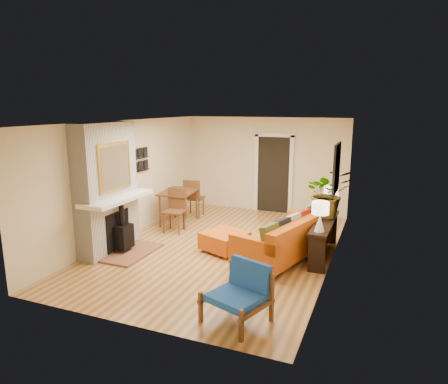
{
  "coord_description": "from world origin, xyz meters",
  "views": [
    {
      "loc": [
        3.04,
        -7.32,
        2.93
      ],
      "look_at": [
        0.0,
        0.2,
        1.15
      ],
      "focal_mm": 32.0,
      "sensor_mm": 36.0,
      "label": 1
    }
  ],
  "objects_px": {
    "dining_table": "(182,197)",
    "console_table": "(324,228)",
    "sofa": "(288,238)",
    "lamp_near": "(320,213)",
    "blue_chair": "(241,290)",
    "houseplant": "(328,193)",
    "ottoman": "(225,240)",
    "lamp_far": "(331,196)"
  },
  "relations": [
    {
      "from": "lamp_near",
      "to": "lamp_far",
      "type": "xyz_separation_m",
      "value": [
        0.0,
        1.46,
        0.0
      ]
    },
    {
      "from": "sofa",
      "to": "ottoman",
      "type": "height_order",
      "value": "sofa"
    },
    {
      "from": "console_table",
      "to": "houseplant",
      "type": "height_order",
      "value": "houseplant"
    },
    {
      "from": "lamp_far",
      "to": "houseplant",
      "type": "xyz_separation_m",
      "value": [
        -0.01,
        -0.46,
        0.16
      ]
    },
    {
      "from": "lamp_near",
      "to": "houseplant",
      "type": "distance_m",
      "value": 1.01
    },
    {
      "from": "dining_table",
      "to": "console_table",
      "type": "distance_m",
      "value": 3.77
    },
    {
      "from": "ottoman",
      "to": "houseplant",
      "type": "height_order",
      "value": "houseplant"
    },
    {
      "from": "sofa",
      "to": "dining_table",
      "type": "distance_m",
      "value": 3.29
    },
    {
      "from": "ottoman",
      "to": "console_table",
      "type": "relative_size",
      "value": 0.54
    },
    {
      "from": "houseplant",
      "to": "sofa",
      "type": "bearing_deg",
      "value": -134.63
    },
    {
      "from": "dining_table",
      "to": "houseplant",
      "type": "bearing_deg",
      "value": -10.37
    },
    {
      "from": "ottoman",
      "to": "dining_table",
      "type": "bearing_deg",
      "value": 140.53
    },
    {
      "from": "console_table",
      "to": "houseplant",
      "type": "xyz_separation_m",
      "value": [
        -0.01,
        0.31,
        0.64
      ]
    },
    {
      "from": "blue_chair",
      "to": "houseplant",
      "type": "relative_size",
      "value": 0.99
    },
    {
      "from": "sofa",
      "to": "console_table",
      "type": "height_order",
      "value": "sofa"
    },
    {
      "from": "lamp_far",
      "to": "houseplant",
      "type": "relative_size",
      "value": 0.55
    },
    {
      "from": "blue_chair",
      "to": "dining_table",
      "type": "distance_m",
      "value": 4.78
    },
    {
      "from": "sofa",
      "to": "dining_table",
      "type": "height_order",
      "value": "dining_table"
    },
    {
      "from": "dining_table",
      "to": "console_table",
      "type": "height_order",
      "value": "dining_table"
    },
    {
      "from": "console_table",
      "to": "lamp_near",
      "type": "height_order",
      "value": "lamp_near"
    },
    {
      "from": "lamp_near",
      "to": "lamp_far",
      "type": "bearing_deg",
      "value": 90.0
    },
    {
      "from": "lamp_far",
      "to": "houseplant",
      "type": "distance_m",
      "value": 0.49
    },
    {
      "from": "dining_table",
      "to": "console_table",
      "type": "relative_size",
      "value": 1.04
    },
    {
      "from": "sofa",
      "to": "lamp_near",
      "type": "distance_m",
      "value": 0.99
    },
    {
      "from": "dining_table",
      "to": "lamp_near",
      "type": "xyz_separation_m",
      "value": [
        3.64,
        -1.66,
        0.4
      ]
    },
    {
      "from": "blue_chair",
      "to": "dining_table",
      "type": "height_order",
      "value": "dining_table"
    },
    {
      "from": "houseplant",
      "to": "console_table",
      "type": "bearing_deg",
      "value": -88.14
    },
    {
      "from": "dining_table",
      "to": "lamp_far",
      "type": "xyz_separation_m",
      "value": [
        3.64,
        -0.2,
        0.4
      ]
    },
    {
      "from": "ottoman",
      "to": "lamp_far",
      "type": "bearing_deg",
      "value": 32.46
    },
    {
      "from": "console_table",
      "to": "lamp_far",
      "type": "xyz_separation_m",
      "value": [
        0.0,
        0.77,
        0.49
      ]
    },
    {
      "from": "ottoman",
      "to": "lamp_near",
      "type": "bearing_deg",
      "value": -7.15
    },
    {
      "from": "dining_table",
      "to": "houseplant",
      "type": "height_order",
      "value": "houseplant"
    },
    {
      "from": "lamp_far",
      "to": "sofa",
      "type": "bearing_deg",
      "value": -120.1
    },
    {
      "from": "console_table",
      "to": "dining_table",
      "type": "bearing_deg",
      "value": 165.05
    },
    {
      "from": "dining_table",
      "to": "lamp_far",
      "type": "height_order",
      "value": "lamp_far"
    },
    {
      "from": "dining_table",
      "to": "houseplant",
      "type": "distance_m",
      "value": 3.73
    },
    {
      "from": "sofa",
      "to": "ottoman",
      "type": "xyz_separation_m",
      "value": [
        -1.28,
        -0.13,
        -0.17
      ]
    },
    {
      "from": "ottoman",
      "to": "sofa",
      "type": "bearing_deg",
      "value": 5.7
    },
    {
      "from": "sofa",
      "to": "lamp_near",
      "type": "xyz_separation_m",
      "value": [
        0.63,
        -0.37,
        0.66
      ]
    },
    {
      "from": "blue_chair",
      "to": "houseplant",
      "type": "distance_m",
      "value": 3.29
    },
    {
      "from": "dining_table",
      "to": "lamp_near",
      "type": "distance_m",
      "value": 4.02
    },
    {
      "from": "sofa",
      "to": "ottoman",
      "type": "bearing_deg",
      "value": -174.3
    }
  ]
}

